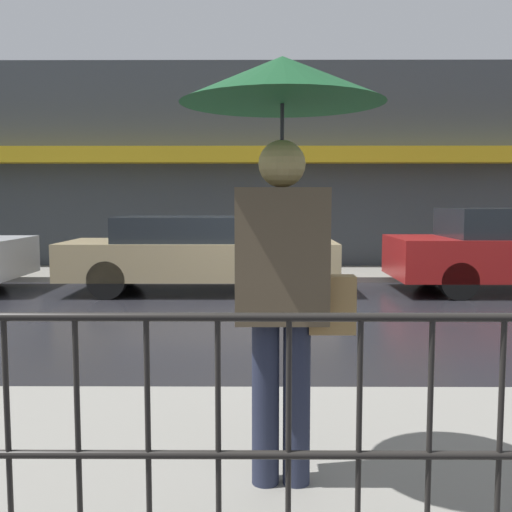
% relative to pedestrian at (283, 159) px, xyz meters
% --- Properties ---
extents(ground_plane, '(80.00, 80.00, 0.00)m').
position_rel_pedestrian_xyz_m(ground_plane, '(0.14, 5.08, -1.81)').
color(ground_plane, black).
extents(sidewalk_near, '(28.00, 2.60, 0.11)m').
position_rel_pedestrian_xyz_m(sidewalk_near, '(0.14, 0.34, -1.76)').
color(sidewalk_near, gray).
rests_on(sidewalk_near, ground_plane).
extents(sidewalk_far, '(28.00, 2.05, 0.11)m').
position_rel_pedestrian_xyz_m(sidewalk_far, '(0.14, 9.54, -1.76)').
color(sidewalk_far, gray).
rests_on(sidewalk_far, ground_plane).
extents(lane_marking, '(25.20, 0.12, 0.01)m').
position_rel_pedestrian_xyz_m(lane_marking, '(0.14, 5.08, -1.81)').
color(lane_marking, gold).
rests_on(lane_marking, ground_plane).
extents(building_storefront, '(28.00, 0.85, 4.71)m').
position_rel_pedestrian_xyz_m(building_storefront, '(0.14, 10.68, 0.56)').
color(building_storefront, '#383D42').
rests_on(building_storefront, ground_plane).
extents(railing_foreground, '(12.00, 0.04, 1.05)m').
position_rel_pedestrian_xyz_m(railing_foreground, '(0.14, -0.71, -1.06)').
color(railing_foreground, black).
rests_on(railing_foreground, sidewalk_near).
extents(pedestrian, '(1.04, 1.04, 2.22)m').
position_rel_pedestrian_xyz_m(pedestrian, '(0.00, 0.00, 0.00)').
color(pedestrian, '#23283D').
rests_on(pedestrian, sidewalk_near).
extents(car_tan, '(4.68, 1.76, 1.32)m').
position_rel_pedestrian_xyz_m(car_tan, '(-1.19, 7.33, -1.12)').
color(car_tan, tan).
rests_on(car_tan, ground_plane).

